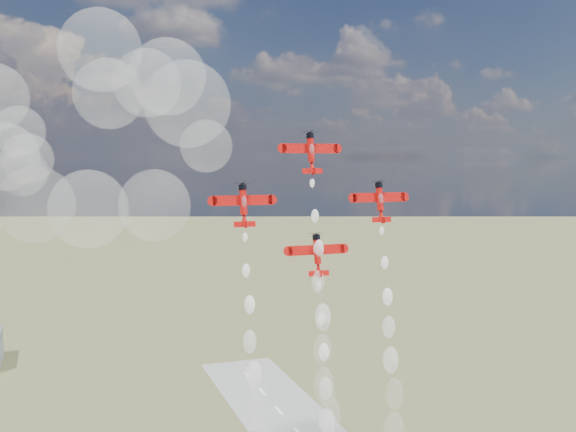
# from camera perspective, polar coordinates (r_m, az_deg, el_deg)

# --- Properties ---
(plane_lead) EXTENTS (12.96, 4.32, 9.18)m
(plane_lead) POSITION_cam_1_polar(r_m,az_deg,el_deg) (147.84, 1.96, 5.43)
(plane_lead) COLOR red
(plane_lead) RESTS_ON ground
(plane_left) EXTENTS (12.96, 4.32, 9.18)m
(plane_left) POSITION_cam_1_polar(r_m,az_deg,el_deg) (141.29, -3.79, 1.00)
(plane_left) COLOR red
(plane_left) RESTS_ON ground
(plane_right) EXTENTS (12.96, 4.32, 9.18)m
(plane_right) POSITION_cam_1_polar(r_m,az_deg,el_deg) (152.79, 7.80, 1.26)
(plane_right) COLOR red
(plane_right) RESTS_ON ground
(plane_slot) EXTENTS (12.96, 4.32, 9.18)m
(plane_slot) POSITION_cam_1_polar(r_m,az_deg,el_deg) (145.58, 2.50, -3.22)
(plane_slot) COLOR red
(plane_slot) RESTS_ON ground
(smoke_trail_lead) EXTENTS (5.56, 12.46, 52.18)m
(smoke_trail_lead) POSITION_cam_1_polar(r_m,az_deg,el_deg) (146.94, 3.13, -12.91)
(smoke_trail_lead) COLOR white
(smoke_trail_lead) RESTS_ON plane_lead
(smoke_trail_right) EXTENTS (5.77, 12.69, 52.62)m
(smoke_trail_right) POSITION_cam_1_polar(r_m,az_deg,el_deg) (155.44, 9.12, -16.26)
(smoke_trail_right) COLOR white
(smoke_trail_right) RESTS_ON plane_right
(drifted_smoke_cloud) EXTENTS (58.18, 36.61, 50.63)m
(drifted_smoke_cloud) POSITION_cam_1_polar(r_m,az_deg,el_deg) (152.11, -14.46, 7.17)
(drifted_smoke_cloud) COLOR white
(drifted_smoke_cloud) RESTS_ON ground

